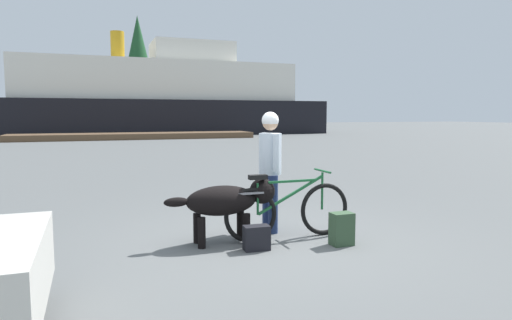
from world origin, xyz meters
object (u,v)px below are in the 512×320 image
Objects in this scene: person_cyclist at (270,160)px; dog at (228,201)px; bicycle at (288,210)px; ferry_boat at (162,100)px; backpack at (342,229)px; handbag_pannier at (257,238)px.

person_cyclist is 1.16× the size of dog.
bicycle is 0.07× the size of ferry_boat.
backpack is 1.12m from handbag_pannier.
backpack is at bearing -9.52° from handbag_pannier.
bicycle is 0.76m from backpack.
person_cyclist is (-0.08, 0.44, 0.64)m from bicycle.
person_cyclist reaches higher than handbag_pannier.
bicycle is 33.99m from ferry_boat.
handbag_pannier is (-0.50, -0.78, -0.88)m from person_cyclist.
ferry_boat reaches higher than handbag_pannier.
ferry_boat is at bearing 82.76° from dog.
dog is (-0.81, 0.10, 0.16)m from bicycle.
bicycle is 1.23× the size of dog.
handbag_pannier is 0.01× the size of ferry_boat.
person_cyclist is at bearing 99.90° from bicycle.
person_cyclist is at bearing 122.19° from backpack.
bicycle reaches higher than dog.
handbag_pannier is at bearing 170.48° from backpack.
dog is 0.64m from handbag_pannier.
person_cyclist is 1.40m from backpack.
ferry_boat reaches higher than bicycle.
dog is at bearing 173.03° from bicycle.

